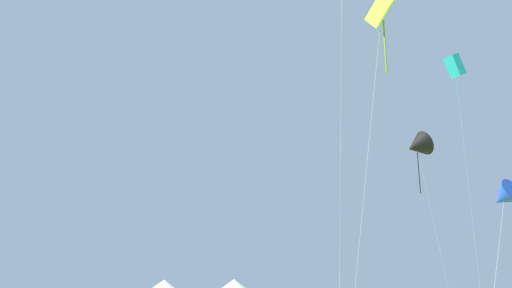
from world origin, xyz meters
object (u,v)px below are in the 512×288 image
at_px(kite_blue_delta, 504,197).
at_px(festival_tent_center, 234,288).
at_px(kite_cyan_box, 455,66).
at_px(festival_tent_right, 164,288).
at_px(kite_black_delta, 417,146).
at_px(kite_lime_diamond, 382,8).

xyz_separation_m(kite_blue_delta, festival_tent_center, (-22.70, 40.60, -4.89)).
relative_size(kite_cyan_box, festival_tent_right, 6.99).
bearing_deg(kite_black_delta, kite_blue_delta, -86.52).
bearing_deg(festival_tent_center, kite_blue_delta, -60.79).
distance_m(kite_blue_delta, kite_black_delta, 22.18).
xyz_separation_m(kite_lime_diamond, festival_tent_right, (-25.88, 45.97, -13.81)).
bearing_deg(kite_cyan_box, kite_lime_diamond, -108.54).
relative_size(kite_blue_delta, festival_tent_center, 1.88).
xyz_separation_m(kite_blue_delta, festival_tent_right, (-32.21, 40.60, -4.92)).
bearing_deg(kite_cyan_box, festival_tent_center, 152.60).
xyz_separation_m(kite_blue_delta, kite_lime_diamond, (-6.33, -5.37, 8.90)).
height_order(kite_black_delta, kite_cyan_box, kite_cyan_box).
bearing_deg(festival_tent_center, festival_tent_right, 180.00).
xyz_separation_m(kite_blue_delta, kite_cyan_box, (4.38, 26.57, 18.61)).
bearing_deg(kite_blue_delta, kite_lime_diamond, -139.68).
bearing_deg(kite_lime_diamond, festival_tent_center, 109.61).
bearing_deg(kite_lime_diamond, kite_black_delta, 78.92).
bearing_deg(kite_lime_diamond, kite_blue_delta, 40.32).
relative_size(kite_black_delta, festival_tent_center, 4.17).
relative_size(kite_cyan_box, festival_tent_center, 6.85).
distance_m(kite_cyan_box, festival_tent_right, 45.71).
relative_size(kite_blue_delta, kite_black_delta, 0.45).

